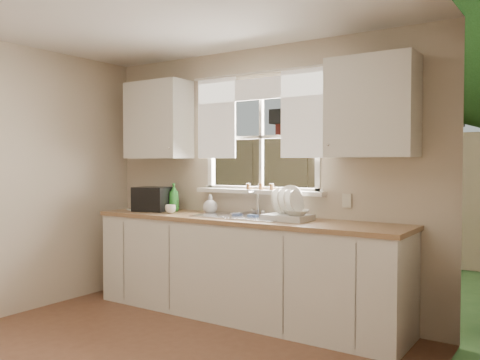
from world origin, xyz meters
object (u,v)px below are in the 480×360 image
Objects in this scene: soap_bottle_a at (174,197)px; black_appliance at (153,199)px; dish_rack at (288,211)px; cup at (170,209)px.

soap_bottle_a is 0.85× the size of black_appliance.
soap_bottle_a reaches higher than black_appliance.
dish_rack is 1.55m from black_appliance.
cup is (0.13, -0.19, -0.10)m from soap_bottle_a.
cup is 0.31× the size of black_appliance.
soap_bottle_a is (-1.38, 0.09, 0.06)m from dish_rack.
dish_rack is 1.37× the size of soap_bottle_a.
soap_bottle_a is 0.25m from cup.
dish_rack is 1.26m from cup.
cup is at bearing -79.12° from soap_bottle_a.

